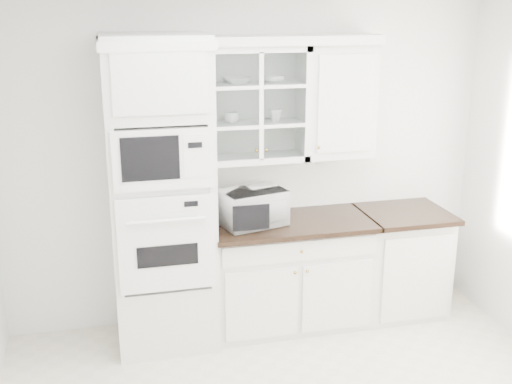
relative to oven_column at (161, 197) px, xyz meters
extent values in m
cube|color=white|center=(0.75, 0.32, 0.15)|extent=(4.00, 0.02, 2.70)
cube|color=silver|center=(0.00, 0.01, 0.00)|extent=(0.76, 0.65, 2.40)
cube|color=white|center=(0.00, -0.33, -0.26)|extent=(0.70, 0.03, 0.72)
cube|color=black|center=(0.00, -0.35, -0.34)|extent=(0.44, 0.01, 0.16)
cube|color=white|center=(0.00, -0.33, 0.37)|extent=(0.70, 0.03, 0.43)
cube|color=black|center=(-0.09, -0.35, 0.39)|extent=(0.40, 0.01, 0.31)
cube|color=silver|center=(1.03, 0.03, -0.76)|extent=(1.30, 0.60, 0.88)
cube|color=#301D11|center=(1.03, 0.00, -0.30)|extent=(1.32, 0.67, 0.04)
cube|color=silver|center=(2.03, 0.03, -0.76)|extent=(0.70, 0.60, 0.88)
cube|color=#301D11|center=(2.03, 0.00, -0.30)|extent=(0.72, 0.67, 0.04)
cube|color=silver|center=(0.78, 0.17, 0.65)|extent=(0.80, 0.33, 0.90)
cube|color=silver|center=(0.78, 0.17, 0.50)|extent=(0.74, 0.29, 0.02)
cube|color=silver|center=(0.78, 0.17, 0.80)|extent=(0.74, 0.29, 0.02)
cube|color=silver|center=(1.46, 0.17, 0.65)|extent=(0.55, 0.33, 0.90)
cube|color=white|center=(0.68, 0.14, 1.14)|extent=(2.14, 0.38, 0.07)
imported|color=white|center=(0.71, 0.01, -0.14)|extent=(0.58, 0.52, 0.28)
imported|color=white|center=(0.63, 0.18, 0.84)|extent=(0.24, 0.24, 0.05)
imported|color=white|center=(0.92, 0.18, 0.84)|extent=(0.19, 0.19, 0.05)
imported|color=white|center=(0.58, 0.15, 0.55)|extent=(0.13, 0.13, 0.09)
imported|color=white|center=(0.93, 0.15, 0.56)|extent=(0.11, 0.11, 0.10)
camera|label=1|loc=(-0.39, -4.66, 1.44)|focal=45.00mm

